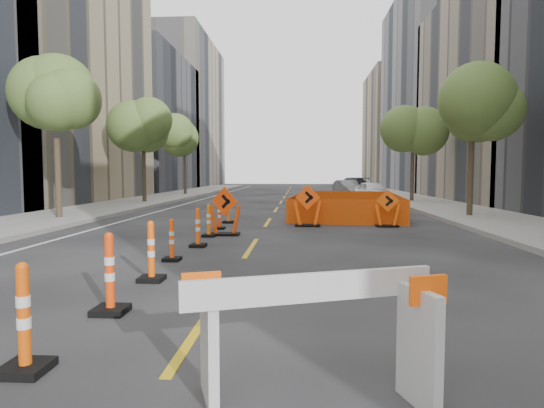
# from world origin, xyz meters

# --- Properties ---
(ground_plane) EXTENTS (140.00, 140.00, 0.00)m
(ground_plane) POSITION_xyz_m (0.00, 0.00, 0.00)
(ground_plane) COLOR black
(sidewalk_left) EXTENTS (4.00, 90.00, 0.15)m
(sidewalk_left) POSITION_xyz_m (-9.00, 12.00, 0.07)
(sidewalk_left) COLOR gray
(sidewalk_left) RESTS_ON ground
(sidewalk_right) EXTENTS (4.00, 90.00, 0.15)m
(sidewalk_right) POSITION_xyz_m (9.00, 12.00, 0.07)
(sidewalk_right) COLOR gray
(sidewalk_right) RESTS_ON ground
(bld_left_d) EXTENTS (12.00, 16.00, 14.00)m
(bld_left_d) POSITION_xyz_m (-17.00, 39.20, 7.00)
(bld_left_d) COLOR #4C4C51
(bld_left_d) RESTS_ON ground
(bld_left_e) EXTENTS (12.00, 20.00, 20.00)m
(bld_left_e) POSITION_xyz_m (-17.00, 55.60, 10.00)
(bld_left_e) COLOR gray
(bld_left_e) RESTS_ON ground
(bld_right_c) EXTENTS (12.00, 16.00, 14.00)m
(bld_right_c) POSITION_xyz_m (17.00, 23.80, 7.00)
(bld_right_c) COLOR gray
(bld_right_c) RESTS_ON ground
(bld_right_d) EXTENTS (12.00, 18.00, 20.00)m
(bld_right_d) POSITION_xyz_m (17.00, 40.20, 10.00)
(bld_right_d) COLOR gray
(bld_right_d) RESTS_ON ground
(bld_right_e) EXTENTS (12.00, 14.00, 16.00)m
(bld_right_e) POSITION_xyz_m (17.00, 58.60, 8.00)
(bld_right_e) COLOR tan
(bld_right_e) RESTS_ON ground
(tree_l_b) EXTENTS (2.80, 2.80, 5.95)m
(tree_l_b) POSITION_xyz_m (-8.40, 10.00, 4.53)
(tree_l_b) COLOR #382B1E
(tree_l_b) RESTS_ON ground
(tree_l_c) EXTENTS (2.80, 2.80, 5.95)m
(tree_l_c) POSITION_xyz_m (-8.40, 20.00, 4.53)
(tree_l_c) COLOR #382B1E
(tree_l_c) RESTS_ON ground
(tree_l_d) EXTENTS (2.80, 2.80, 5.95)m
(tree_l_d) POSITION_xyz_m (-8.40, 30.00, 4.53)
(tree_l_d) COLOR #382B1E
(tree_l_d) RESTS_ON ground
(tree_r_b) EXTENTS (2.80, 2.80, 5.95)m
(tree_r_b) POSITION_xyz_m (8.40, 12.00, 4.53)
(tree_r_b) COLOR #382B1E
(tree_r_b) RESTS_ON ground
(tree_r_c) EXTENTS (2.80, 2.80, 5.95)m
(tree_r_c) POSITION_xyz_m (8.40, 22.00, 4.53)
(tree_r_c) COLOR #382B1E
(tree_r_c) RESTS_ON ground
(channelizer_1) EXTENTS (0.43, 0.43, 1.09)m
(channelizer_1) POSITION_xyz_m (-1.40, -3.44, 0.55)
(channelizer_1) COLOR #D64B09
(channelizer_1) RESTS_ON ground
(channelizer_2) EXTENTS (0.45, 0.45, 1.13)m
(channelizer_2) POSITION_xyz_m (-1.35, -1.57, 0.57)
(channelizer_2) COLOR #F03C0A
(channelizer_2) RESTS_ON ground
(channelizer_3) EXTENTS (0.43, 0.43, 1.09)m
(channelizer_3) POSITION_xyz_m (-1.39, 0.30, 0.55)
(channelizer_3) COLOR #F8570A
(channelizer_3) RESTS_ON ground
(channelizer_4) EXTENTS (0.37, 0.37, 0.93)m
(channelizer_4) POSITION_xyz_m (-1.56, 2.17, 0.47)
(channelizer_4) COLOR #EC4409
(channelizer_4) RESTS_ON ground
(channelizer_5) EXTENTS (0.41, 0.41, 1.03)m
(channelizer_5) POSITION_xyz_m (-1.40, 4.04, 0.51)
(channelizer_5) COLOR #F1490A
(channelizer_5) RESTS_ON ground
(channelizer_6) EXTENTS (0.39, 0.39, 1.00)m
(channelizer_6) POSITION_xyz_m (-1.50, 5.91, 0.50)
(channelizer_6) COLOR #DB5B09
(channelizer_6) RESTS_ON ground
(channelizer_7) EXTENTS (0.38, 0.38, 0.97)m
(channelizer_7) POSITION_xyz_m (-1.51, 7.78, 0.49)
(channelizer_7) COLOR red
(channelizer_7) RESTS_ON ground
(channelizer_8) EXTENTS (0.43, 0.43, 1.08)m
(channelizer_8) POSITION_xyz_m (-1.50, 9.66, 0.54)
(channelizer_8) COLOR #FF5A0A
(channelizer_8) RESTS_ON ground
(chevron_sign_left) EXTENTS (1.15, 0.91, 1.51)m
(chevron_sign_left) POSITION_xyz_m (-1.07, 6.29, 0.75)
(chevron_sign_left) COLOR #DA3C09
(chevron_sign_left) RESTS_ON ground
(chevron_sign_center) EXTENTS (1.10, 0.79, 1.50)m
(chevron_sign_center) POSITION_xyz_m (1.53, 8.75, 0.75)
(chevron_sign_center) COLOR #FA490A
(chevron_sign_center) RESTS_ON ground
(chevron_sign_right) EXTENTS (0.93, 0.59, 1.34)m
(chevron_sign_right) POSITION_xyz_m (4.37, 8.79, 0.67)
(chevron_sign_right) COLOR #DC4D09
(chevron_sign_right) RESTS_ON ground
(safety_fence) EXTENTS (5.17, 7.99, 0.95)m
(safety_fence) POSITION_xyz_m (3.35, 13.05, 0.47)
(safety_fence) COLOR #FF620D
(safety_fence) RESTS_ON ground
(barricade_board) EXTENTS (2.30, 1.35, 1.11)m
(barricade_board) POSITION_xyz_m (1.37, -3.84, 0.56)
(barricade_board) COLOR silver
(barricade_board) RESTS_ON ground
(parked_car_near) EXTENTS (2.23, 4.22, 1.37)m
(parked_car_near) POSITION_xyz_m (6.03, 22.71, 0.68)
(parked_car_near) COLOR white
(parked_car_near) RESTS_ON ground
(parked_car_mid) EXTENTS (2.41, 4.28, 1.33)m
(parked_car_mid) POSITION_xyz_m (5.00, 28.70, 0.67)
(parked_car_mid) COLOR gray
(parked_car_mid) RESTS_ON ground
(parked_car_far) EXTENTS (3.97, 5.53, 1.49)m
(parked_car_far) POSITION_xyz_m (5.97, 34.11, 0.74)
(parked_car_far) COLOR black
(parked_car_far) RESTS_ON ground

